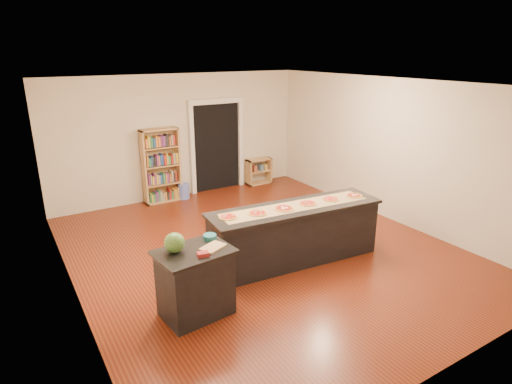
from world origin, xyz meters
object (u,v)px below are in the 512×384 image
kitchen_island (295,234)px  low_shelf (259,171)px  waste_bin (184,191)px  bookshelf (161,166)px  side_counter (195,283)px  watermelon (174,243)px

kitchen_island → low_shelf: 4.29m
kitchen_island → waste_bin: 3.84m
bookshelf → side_counter: bearing=-104.7°
bookshelf → watermelon: bearing=-107.6°
bookshelf → low_shelf: bookshelf is taller
kitchen_island → bookshelf: size_ratio=1.71×
watermelon → bookshelf: bearing=72.4°
kitchen_island → low_shelf: (1.76, 3.91, -0.15)m
low_shelf → kitchen_island: bearing=-114.2°
waste_bin → watermelon: bearing=-113.4°
side_counter → waste_bin: 4.66m
low_shelf → watermelon: (-3.96, -4.37, 0.72)m
kitchen_island → low_shelf: size_ratio=4.36×
side_counter → waste_bin: side_counter is taller
side_counter → kitchen_island: bearing=9.6°
kitchen_island → side_counter: (-1.99, -0.54, -0.01)m
side_counter → watermelon: (-0.21, 0.08, 0.58)m
low_shelf → waste_bin: low_shelf is taller
bookshelf → watermelon: (-1.38, -4.36, 0.21)m
side_counter → watermelon: bearing=153.0°
waste_bin → watermelon: (-1.85, -4.27, 0.86)m
side_counter → bookshelf: size_ratio=0.56×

